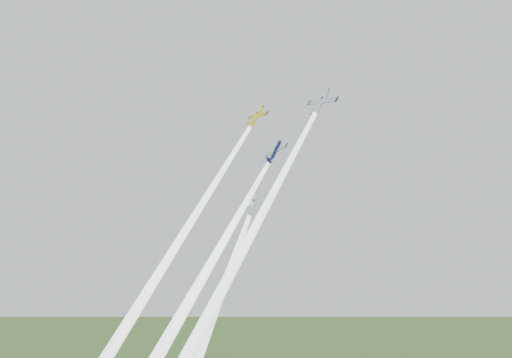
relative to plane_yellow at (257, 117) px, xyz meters
name	(u,v)px	position (x,y,z in m)	size (l,w,h in m)	color
plane_yellow	(257,117)	(0.00, 0.00, 0.00)	(7.19, 7.13, 1.13)	gold
smoke_trail_yellow	(166,262)	(-7.87, -20.51, -32.93)	(2.84, 2.84, 72.76)	white
plane_navy	(275,152)	(7.13, -3.26, -9.41)	(7.47, 7.41, 1.17)	#0B1334
smoke_trail_navy	(205,274)	(1.51, -19.56, -35.27)	(2.84, 2.84, 55.75)	white
plane_silver_right	(321,102)	(18.93, -3.86, -0.42)	(8.23, 8.17, 1.29)	#AAB0B8
smoke_trail_silver_right	(232,270)	(12.96, -25.81, -34.52)	(2.84, 2.84, 75.60)	white
plane_silver_low	(254,204)	(6.35, -10.00, -21.20)	(6.71, 6.66, 1.05)	#AAB1B8
smoke_trail_silver_low	(205,337)	(7.61, -26.70, -46.31)	(2.84, 2.84, 53.97)	white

